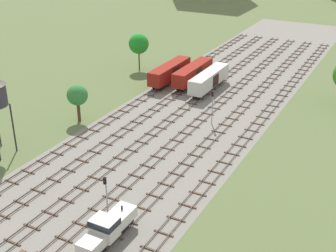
% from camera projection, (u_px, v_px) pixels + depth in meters
% --- Properties ---
extents(ground_plane, '(480.00, 480.00, 0.00)m').
position_uv_depth(ground_plane, '(182.00, 123.00, 78.01)').
color(ground_plane, '#5B6B3D').
extents(ballast_bed, '(26.80, 176.00, 0.01)m').
position_uv_depth(ballast_bed, '(182.00, 123.00, 78.01)').
color(ballast_bed, gray).
rests_on(ballast_bed, ground).
extents(track_far_left, '(2.40, 126.00, 0.29)m').
position_uv_depth(track_far_left, '(128.00, 108.00, 83.61)').
color(track_far_left, '#47382D').
rests_on(track_far_left, ground).
extents(track_left, '(2.40, 126.00, 0.29)m').
position_uv_depth(track_left, '(150.00, 113.00, 81.67)').
color(track_left, '#47382D').
rests_on(track_left, ground).
extents(track_centre_left, '(2.40, 126.00, 0.29)m').
position_uv_depth(track_centre_left, '(173.00, 118.00, 79.73)').
color(track_centre_left, '#47382D').
rests_on(track_centre_left, ground).
extents(track_centre, '(2.40, 126.00, 0.29)m').
position_uv_depth(track_centre, '(197.00, 123.00, 77.79)').
color(track_centre, '#47382D').
rests_on(track_centre, ground).
extents(track_centre_right, '(2.40, 126.00, 0.29)m').
position_uv_depth(track_centre_right, '(222.00, 128.00, 75.84)').
color(track_centre_right, '#47382D').
rests_on(track_centre_right, ground).
extents(track_right, '(2.40, 126.00, 0.29)m').
position_uv_depth(track_right, '(249.00, 134.00, 73.90)').
color(track_right, '#47382D').
rests_on(track_right, ground).
extents(shunter_loco_centre_right_nearest, '(2.74, 8.46, 3.10)m').
position_uv_depth(shunter_loco_centre_right_nearest, '(107.00, 228.00, 48.90)').
color(shunter_loco_centre_right_nearest, beige).
rests_on(shunter_loco_centre_right_nearest, ground).
extents(freight_boxcar_centre_left_near, '(2.87, 14.00, 3.60)m').
position_uv_depth(freight_boxcar_centre_left_near, '(209.00, 79.00, 91.24)').
color(freight_boxcar_centre_left_near, beige).
rests_on(freight_boxcar_centre_left_near, ground).
extents(freight_boxcar_far_left_mid, '(2.87, 14.00, 3.60)m').
position_uv_depth(freight_boxcar_far_left_mid, '(170.00, 71.00, 95.62)').
color(freight_boxcar_far_left_mid, maroon).
rests_on(freight_boxcar_far_left_mid, ground).
extents(freight_boxcar_left_midfar, '(2.87, 14.00, 3.60)m').
position_uv_depth(freight_boxcar_left_midfar, '(193.00, 72.00, 94.91)').
color(freight_boxcar_left_midfar, maroon).
rests_on(freight_boxcar_left_midfar, ground).
extents(signal_post_nearest, '(0.28, 0.47, 5.92)m').
position_uv_depth(signal_post_nearest, '(106.00, 193.00, 51.77)').
color(signal_post_nearest, gray).
rests_on(signal_post_nearest, ground).
extents(signal_post_near, '(0.28, 0.47, 5.91)m').
position_uv_depth(signal_post_near, '(212.00, 103.00, 76.09)').
color(signal_post_near, gray).
rests_on(signal_post_near, ground).
extents(lineside_tree_0, '(4.45, 4.45, 8.20)m').
position_uv_depth(lineside_tree_0, '(139.00, 44.00, 101.94)').
color(lineside_tree_0, '#4C331E').
rests_on(lineside_tree_0, ground).
extents(lineside_tree_1, '(3.52, 3.52, 6.49)m').
position_uv_depth(lineside_tree_1, '(77.00, 95.00, 76.84)').
color(lineside_tree_1, '#4C331E').
rests_on(lineside_tree_1, ground).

